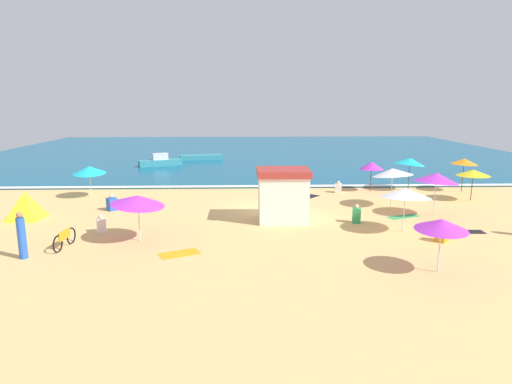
% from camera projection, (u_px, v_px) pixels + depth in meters
% --- Properties ---
extents(ground_plane, '(60.00, 60.00, 0.00)m').
position_uv_depth(ground_plane, '(266.00, 209.00, 24.64)').
color(ground_plane, '#E5B26B').
extents(ocean_water, '(60.00, 44.00, 0.10)m').
position_uv_depth(ocean_water, '(253.00, 152.00, 52.04)').
color(ocean_water, '#0F567A').
rests_on(ocean_water, ground_plane).
extents(wave_breaker_foam, '(57.00, 0.70, 0.01)m').
position_uv_depth(wave_breaker_foam, '(261.00, 186.00, 30.78)').
color(wave_breaker_foam, white).
rests_on(wave_breaker_foam, ocean_water).
extents(lifeguard_cabana, '(2.60, 2.20, 2.63)m').
position_uv_depth(lifeguard_cabana, '(283.00, 194.00, 22.08)').
color(lifeguard_cabana, white).
rests_on(lifeguard_cabana, ground_plane).
extents(beach_umbrella_0, '(2.03, 2.04, 1.98)m').
position_uv_depth(beach_umbrella_0, '(442.00, 225.00, 15.23)').
color(beach_umbrella_0, silver).
rests_on(beach_umbrella_0, ground_plane).
extents(beach_umbrella_1, '(2.44, 2.43, 1.90)m').
position_uv_depth(beach_umbrella_1, '(473.00, 173.00, 26.47)').
color(beach_umbrella_1, '#4C3823').
rests_on(beach_umbrella_1, ground_plane).
extents(beach_umbrella_2, '(2.64, 2.61, 2.33)m').
position_uv_depth(beach_umbrella_2, '(410.00, 161.00, 29.42)').
color(beach_umbrella_2, '#4C3823').
rests_on(beach_umbrella_2, ground_plane).
extents(beach_umbrella_3, '(1.95, 1.94, 2.25)m').
position_uv_depth(beach_umbrella_3, '(464.00, 161.00, 29.07)').
color(beach_umbrella_3, '#4C3823').
rests_on(beach_umbrella_3, ground_plane).
extents(beach_umbrella_4, '(3.15, 3.14, 2.38)m').
position_uv_depth(beach_umbrella_4, '(436.00, 178.00, 22.80)').
color(beach_umbrella_4, silver).
rests_on(beach_umbrella_4, ground_plane).
extents(beach_umbrella_5, '(2.95, 2.93, 2.14)m').
position_uv_depth(beach_umbrella_5, '(138.00, 200.00, 18.71)').
color(beach_umbrella_5, silver).
rests_on(beach_umbrella_5, ground_plane).
extents(beach_umbrella_6, '(3.20, 3.20, 2.34)m').
position_uv_depth(beach_umbrella_6, '(393.00, 172.00, 24.84)').
color(beach_umbrella_6, silver).
rests_on(beach_umbrella_6, ground_plane).
extents(beach_umbrella_7, '(1.75, 1.76, 2.00)m').
position_uv_depth(beach_umbrella_7, '(371.00, 166.00, 29.19)').
color(beach_umbrella_7, '#4C3823').
rests_on(beach_umbrella_7, ground_plane).
extents(beach_umbrella_8, '(2.27, 2.30, 2.06)m').
position_uv_depth(beach_umbrella_8, '(89.00, 170.00, 27.27)').
color(beach_umbrella_8, silver).
rests_on(beach_umbrella_8, ground_plane).
extents(beach_umbrella_9, '(2.80, 2.82, 2.15)m').
position_uv_depth(beach_umbrella_9, '(405.00, 193.00, 20.03)').
color(beach_umbrella_9, silver).
rests_on(beach_umbrella_9, ground_plane).
extents(beach_tent, '(2.27, 2.27, 1.45)m').
position_uv_depth(beach_tent, '(26.00, 205.00, 22.43)').
color(beach_tent, yellow).
rests_on(beach_tent, ground_plane).
extents(parked_bicycle, '(0.26, 1.82, 0.76)m').
position_uv_depth(parked_bicycle, '(65.00, 239.00, 18.10)').
color(parked_bicycle, black).
rests_on(parked_bicycle, ground_plane).
extents(beachgoer_0, '(0.50, 0.50, 0.85)m').
position_uv_depth(beachgoer_0, '(101.00, 225.00, 20.19)').
color(beachgoer_0, white).
rests_on(beachgoer_0, ground_plane).
extents(beachgoer_1, '(0.67, 0.67, 0.93)m').
position_uv_depth(beachgoer_1, '(112.00, 203.00, 24.32)').
color(beachgoer_1, blue).
rests_on(beachgoer_1, ground_plane).
extents(beachgoer_5, '(0.63, 0.63, 0.78)m').
position_uv_depth(beachgoer_5, '(442.00, 234.00, 18.91)').
color(beachgoer_5, orange).
rests_on(beachgoer_5, ground_plane).
extents(beachgoer_6, '(0.49, 0.49, 0.94)m').
position_uv_depth(beachgoer_6, '(356.00, 215.00, 21.81)').
color(beachgoer_6, green).
rests_on(beachgoer_6, ground_plane).
extents(beachgoer_7, '(0.43, 0.43, 1.83)m').
position_uv_depth(beachgoer_7, '(22.00, 236.00, 16.76)').
color(beachgoer_7, blue).
rests_on(beachgoer_7, ground_plane).
extents(beachgoer_8, '(0.51, 0.51, 0.78)m').
position_uv_depth(beachgoer_8, '(338.00, 188.00, 29.03)').
color(beachgoer_8, white).
rests_on(beachgoer_8, ground_plane).
extents(beach_towel_0, '(1.08, 0.66, 0.01)m').
position_uv_depth(beach_towel_0, '(473.00, 232.00, 20.34)').
color(beach_towel_0, black).
rests_on(beach_towel_0, ground_plane).
extents(beach_towel_1, '(1.90, 1.26, 0.01)m').
position_uv_depth(beach_towel_1, '(404.00, 217.00, 23.00)').
color(beach_towel_1, green).
rests_on(beach_towel_1, ground_plane).
extents(beach_towel_2, '(1.76, 1.37, 0.01)m').
position_uv_depth(beach_towel_2, '(179.00, 254.00, 17.43)').
color(beach_towel_2, orange).
rests_on(beach_towel_2, ground_plane).
extents(beach_towel_3, '(1.61, 1.67, 0.01)m').
position_uv_depth(beach_towel_3, '(308.00, 197.00, 27.79)').
color(beach_towel_3, black).
rests_on(beach_towel_3, ground_plane).
extents(small_boat_0, '(3.96, 2.34, 1.16)m').
position_uv_depth(small_boat_0, '(160.00, 162.00, 40.37)').
color(small_boat_0, teal).
rests_on(small_boat_0, ocean_water).
extents(small_boat_1, '(4.44, 2.13, 0.49)m').
position_uv_depth(small_boat_1, '(201.00, 157.00, 44.74)').
color(small_boat_1, teal).
rests_on(small_boat_1, ocean_water).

